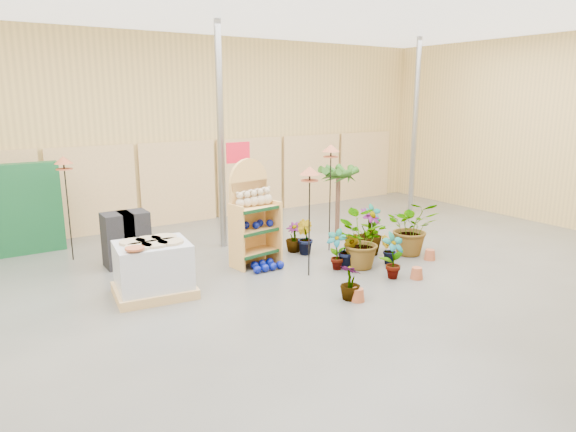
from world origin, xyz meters
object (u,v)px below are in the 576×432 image
object	(u,v)px
bird_table_front	(310,174)
potted_plant_2	(358,240)
display_shelf	(251,217)
pallet_stack	(153,269)

from	to	relation	value
bird_table_front	potted_plant_2	distance (m)	1.62
display_shelf	potted_plant_2	distance (m)	2.00
pallet_stack	bird_table_front	world-z (taller)	bird_table_front
display_shelf	pallet_stack	distance (m)	2.17
bird_table_front	potted_plant_2	world-z (taller)	bird_table_front
pallet_stack	bird_table_front	xyz separation A→B (m)	(2.56, -0.60, 1.35)
display_shelf	pallet_stack	bearing A→B (deg)	-174.28
display_shelf	potted_plant_2	xyz separation A→B (m)	(1.51, -1.25, -0.39)
display_shelf	pallet_stack	size ratio (longest dim) A/B	1.50
potted_plant_2	display_shelf	bearing A→B (deg)	140.40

